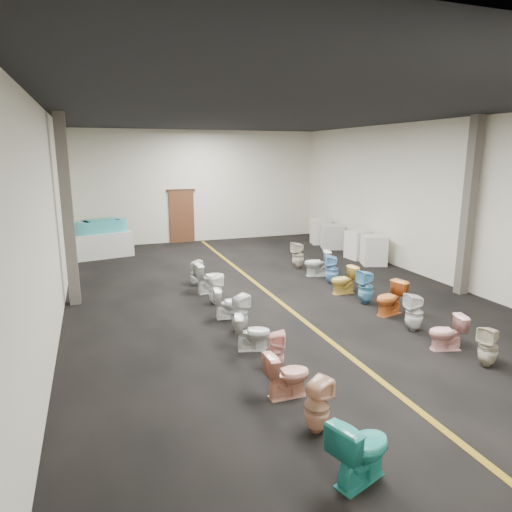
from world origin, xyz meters
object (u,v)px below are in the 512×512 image
object	(u,v)px
toilet_right_9	(317,263)
appliance_crate_a	(374,250)
appliance_crate_d	(320,231)
toilet_left_5	(240,313)
toilet_left_3	(275,351)
toilet_right_3	(447,333)
appliance_crate_c	(332,237)
toilet_right_2	(488,347)
toilet_left_2	(287,375)
toilet_right_5	(390,298)
toilet_right_8	(332,269)
toilet_left_1	(317,406)
toilet_left_4	(252,333)
display_table	(103,245)
bathtub	(101,227)
appliance_crate_b	(358,245)
toilet_left_0	(361,449)
toilet_right_4	(414,312)
toilet_left_7	(215,289)
toilet_left_8	(210,278)
toilet_right_7	(344,280)
toilet_left_9	(196,273)
toilet_right_6	(366,287)
toilet_right_10	(298,255)
toilet_left_6	(229,303)

from	to	relation	value
toilet_right_9	appliance_crate_a	bearing A→B (deg)	120.93
appliance_crate_d	toilet_left_5	bearing A→B (deg)	-127.22
toilet_left_3	toilet_right_3	size ratio (longest dim) A/B	1.03
appliance_crate_c	toilet_right_2	xyz separation A→B (m)	(-2.38, -9.76, -0.09)
toilet_left_2	toilet_right_5	distance (m)	4.40
appliance_crate_d	toilet_left_3	xyz separation A→B (m)	(-5.87, -9.63, -0.16)
toilet_right_5	toilet_right_8	bearing A→B (deg)	166.13
toilet_left_1	toilet_right_8	distance (m)	7.12
toilet_left_3	toilet_left_4	xyz separation A→B (m)	(-0.09, 0.91, -0.01)
appliance_crate_d	toilet_left_4	world-z (taller)	appliance_crate_d
display_table	toilet_left_5	distance (m)	8.60
bathtub	appliance_crate_b	world-z (taller)	bathtub
toilet_left_2	toilet_left_3	distance (m)	0.86
toilet_left_0	toilet_right_5	world-z (taller)	toilet_left_0
appliance_crate_c	toilet_left_2	size ratio (longest dim) A/B	1.27
toilet_right_4	toilet_right_5	distance (m)	0.99
toilet_left_7	toilet_left_8	xyz separation A→B (m)	(0.10, 0.93, 0.04)
display_table	toilet_right_2	distance (m)	12.71
toilet_left_5	toilet_left_7	xyz separation A→B (m)	(-0.03, 1.86, -0.03)
appliance_crate_c	toilet_left_4	size ratio (longest dim) A/B	1.33
toilet_left_2	toilet_left_7	bearing A→B (deg)	-1.89
toilet_right_4	toilet_right_5	bearing A→B (deg)	-179.56
appliance_crate_b	toilet_left_2	size ratio (longest dim) A/B	1.37
toilet_left_7	toilet_right_8	world-z (taller)	toilet_right_8
toilet_left_8	toilet_right_7	world-z (taller)	toilet_left_8
toilet_left_8	toilet_right_9	distance (m)	3.46
appliance_crate_d	toilet_left_2	bearing A→B (deg)	-119.85
toilet_left_9	toilet_right_7	distance (m)	4.03
toilet_right_6	toilet_right_10	xyz separation A→B (m)	(-0.08, 3.75, 0.00)
toilet_left_1	toilet_left_6	xyz separation A→B (m)	(0.11, 4.49, -0.03)
toilet_right_3	toilet_right_10	bearing A→B (deg)	-166.08
toilet_left_4	toilet_left_6	world-z (taller)	toilet_left_6
appliance_crate_b	toilet_right_10	bearing A→B (deg)	-167.74
toilet_left_2	toilet_right_6	bearing A→B (deg)	-47.31
appliance_crate_d	toilet_right_2	distance (m)	10.99
display_table	toilet_right_2	bearing A→B (deg)	-61.93
appliance_crate_d	toilet_left_4	xyz separation A→B (m)	(-5.96, -8.73, -0.17)
appliance_crate_b	toilet_right_4	distance (m)	6.64
toilet_left_3	toilet_left_6	distance (m)	2.67
display_table	appliance_crate_a	world-z (taller)	appliance_crate_a
appliance_crate_b	toilet_left_3	size ratio (longest dim) A/B	1.40
appliance_crate_c	toilet_left_6	xyz separation A→B (m)	(-5.90, -5.99, -0.11)
display_table	toilet_left_7	world-z (taller)	display_table
toilet_right_5	toilet_right_7	distance (m)	1.77
appliance_crate_a	toilet_right_10	world-z (taller)	appliance_crate_a
toilet_left_1	toilet_right_4	xyz separation A→B (m)	(3.50, 2.48, 0.02)
toilet_right_3	toilet_right_10	xyz separation A→B (m)	(-0.00, 6.57, 0.08)
bathtub	appliance_crate_c	world-z (taller)	bathtub
appliance_crate_c	toilet_right_2	distance (m)	10.05
display_table	toilet_left_5	size ratio (longest dim) A/B	2.50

